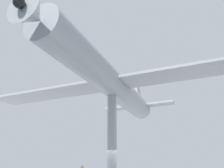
% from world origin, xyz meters
% --- Properties ---
extents(support_pylon_central, '(0.60, 0.60, 5.99)m').
position_xyz_m(support_pylon_central, '(0.00, 0.00, 3.00)').
color(support_pylon_central, '#999EA3').
rests_on(support_pylon_central, ground_plane).
extents(suspended_airplane, '(20.15, 16.00, 2.92)m').
position_xyz_m(suspended_airplane, '(0.03, 0.13, 6.89)').
color(suspended_airplane, '#93999E').
rests_on(suspended_airplane, support_pylon_central).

